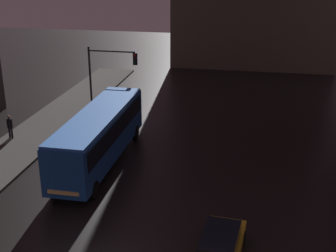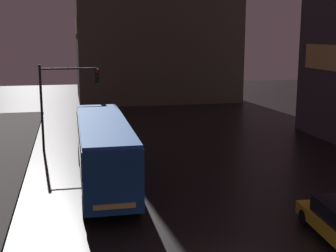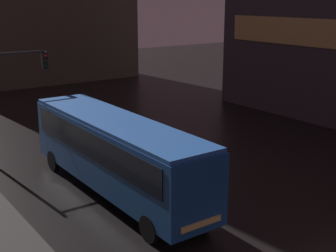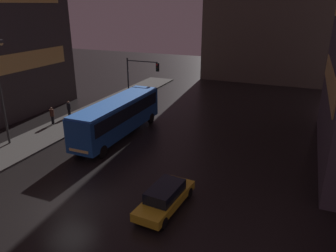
{
  "view_description": "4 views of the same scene",
  "coord_description": "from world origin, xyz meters",
  "px_view_note": "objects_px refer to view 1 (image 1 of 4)",
  "views": [
    {
      "loc": [
        6.44,
        -14.7,
        12.5
      ],
      "look_at": [
        1.1,
        12.39,
        2.11
      ],
      "focal_mm": 50.0,
      "sensor_mm": 36.0,
      "label": 1
    },
    {
      "loc": [
        -4.41,
        -12.64,
        7.66
      ],
      "look_at": [
        1.25,
        14.13,
        2.23
      ],
      "focal_mm": 50.0,
      "sensor_mm": 36.0,
      "label": 2
    },
    {
      "loc": [
        -11.97,
        -5.91,
        8.24
      ],
      "look_at": [
        -0.33,
        10.28,
        2.71
      ],
      "focal_mm": 50.0,
      "sensor_mm": 36.0,
      "label": 3
    },
    {
      "loc": [
        11.8,
        -12.87,
        11.14
      ],
      "look_at": [
        2.3,
        9.71,
        2.02
      ],
      "focal_mm": 35.0,
      "sensor_mm": 36.0,
      "label": 4
    }
  ],
  "objects_px": {
    "bus_near": "(99,132)",
    "traffic_light_main": "(107,70)",
    "pedestrian_near": "(10,125)",
    "car_taxi": "(220,248)"
  },
  "relations": [
    {
      "from": "bus_near",
      "to": "pedestrian_near",
      "type": "height_order",
      "value": "bus_near"
    },
    {
      "from": "bus_near",
      "to": "traffic_light_main",
      "type": "bearing_deg",
      "value": -75.65
    },
    {
      "from": "pedestrian_near",
      "to": "traffic_light_main",
      "type": "xyz_separation_m",
      "value": [
        5.41,
        5.53,
        2.8
      ]
    },
    {
      "from": "bus_near",
      "to": "pedestrian_near",
      "type": "relative_size",
      "value": 6.86
    },
    {
      "from": "bus_near",
      "to": "car_taxi",
      "type": "bearing_deg",
      "value": 133.89
    },
    {
      "from": "car_taxi",
      "to": "pedestrian_near",
      "type": "relative_size",
      "value": 2.91
    },
    {
      "from": "car_taxi",
      "to": "traffic_light_main",
      "type": "relative_size",
      "value": 0.85
    },
    {
      "from": "bus_near",
      "to": "pedestrian_near",
      "type": "distance_m",
      "value": 7.85
    },
    {
      "from": "bus_near",
      "to": "car_taxi",
      "type": "distance_m",
      "value": 11.94
    },
    {
      "from": "bus_near",
      "to": "traffic_light_main",
      "type": "distance_m",
      "value": 8.42
    }
  ]
}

